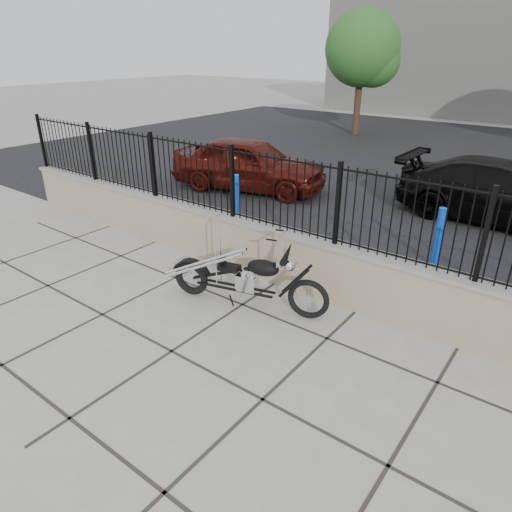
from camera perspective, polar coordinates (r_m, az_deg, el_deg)
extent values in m
plane|color=#99968E|center=(6.26, -10.51, -11.64)|extent=(90.00, 90.00, 0.00)
plane|color=black|center=(16.64, 23.12, 10.10)|extent=(30.00, 30.00, 0.00)
cube|color=gray|center=(7.65, 2.94, 0.07)|extent=(14.00, 0.36, 0.96)
cube|color=black|center=(7.26, 3.13, 7.83)|extent=(14.00, 0.08, 1.20)
imported|color=#480F0A|center=(12.78, -0.87, 11.46)|extent=(4.55, 2.71, 1.45)
imported|color=black|center=(11.69, 28.70, 6.90)|extent=(4.73, 2.00, 1.36)
cylinder|color=blue|center=(10.61, -2.38, 7.44)|extent=(0.15, 0.15, 1.02)
cylinder|color=blue|center=(8.74, 21.77, 2.10)|extent=(0.16, 0.16, 1.12)
cylinder|color=#382619|center=(21.77, 12.60, 18.45)|extent=(0.29, 0.29, 2.94)
sphere|color=#235D24|center=(21.66, 13.20, 24.38)|extent=(3.14, 3.14, 3.14)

